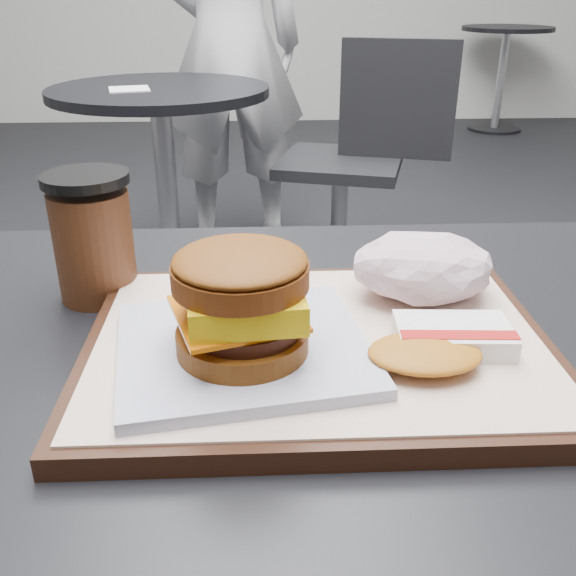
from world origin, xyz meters
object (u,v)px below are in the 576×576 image
(hash_brown, at_px, (441,343))
(neighbor_chair, at_px, (360,149))
(coffee_cup, at_px, (93,240))
(neighbor_table, at_px, (164,149))
(crumpled_wrapper, at_px, (423,267))
(serving_tray, at_px, (318,347))
(patron, at_px, (229,43))
(customer_table, at_px, (303,511))
(breakfast_sandwich, at_px, (242,313))

(hash_brown, bearing_deg, neighbor_chair, 83.08)
(coffee_cup, relative_size, neighbor_table, 0.17)
(crumpled_wrapper, relative_size, neighbor_table, 0.17)
(serving_tray, relative_size, crumpled_wrapper, 2.96)
(neighbor_table, height_order, patron, patron)
(customer_table, xyz_separation_m, hash_brown, (0.10, -0.05, 0.22))
(hash_brown, relative_size, crumpled_wrapper, 0.93)
(patron, bearing_deg, hash_brown, 87.64)
(breakfast_sandwich, relative_size, patron, 0.13)
(customer_table, distance_m, crumpled_wrapper, 0.26)
(hash_brown, xyz_separation_m, crumpled_wrapper, (0.01, 0.10, 0.02))
(serving_tray, bearing_deg, hash_brown, -19.96)
(breakfast_sandwich, distance_m, crumpled_wrapper, 0.19)
(customer_table, bearing_deg, breakfast_sandwich, -137.58)
(breakfast_sandwich, height_order, neighbor_table, breakfast_sandwich)
(neighbor_table, bearing_deg, hash_brown, -75.12)
(customer_table, distance_m, patron, 2.26)
(breakfast_sandwich, height_order, neighbor_chair, breakfast_sandwich)
(neighbor_chair, bearing_deg, breakfast_sandwich, -101.55)
(crumpled_wrapper, relative_size, coffee_cup, 1.03)
(breakfast_sandwich, xyz_separation_m, neighbor_table, (-0.30, 1.70, -0.28))
(customer_table, bearing_deg, neighbor_table, 101.98)
(customer_table, relative_size, patron, 0.48)
(customer_table, relative_size, neighbor_table, 1.07)
(neighbor_table, xyz_separation_m, patron, (0.20, 0.59, 0.28))
(hash_brown, xyz_separation_m, neighbor_chair, (0.22, 1.84, -0.29))
(hash_brown, bearing_deg, serving_tray, 160.04)
(coffee_cup, relative_size, patron, 0.08)
(hash_brown, relative_size, neighbor_chair, 0.14)
(hash_brown, distance_m, neighbor_table, 1.77)
(crumpled_wrapper, height_order, patron, patron)
(customer_table, height_order, coffee_cup, coffee_cup)
(patron, bearing_deg, breakfast_sandwich, 83.86)
(serving_tray, bearing_deg, neighbor_chair, 80.10)
(neighbor_chair, height_order, patron, patron)
(breakfast_sandwich, height_order, patron, patron)
(serving_tray, relative_size, breakfast_sandwich, 1.77)
(customer_table, xyz_separation_m, breakfast_sandwich, (-0.05, -0.05, 0.24))
(customer_table, xyz_separation_m, serving_tray, (0.01, -0.01, 0.20))
(customer_table, relative_size, coffee_cup, 6.44)
(serving_tray, bearing_deg, breakfast_sandwich, -152.44)
(serving_tray, xyz_separation_m, crumpled_wrapper, (0.10, 0.07, 0.04))
(customer_table, distance_m, neighbor_table, 1.69)
(neighbor_table, height_order, neighbor_chair, neighbor_chair)
(breakfast_sandwich, distance_m, neighbor_chair, 1.90)
(hash_brown, relative_size, neighbor_table, 0.16)
(breakfast_sandwich, relative_size, hash_brown, 1.80)
(neighbor_table, distance_m, neighbor_chair, 0.69)
(patron, bearing_deg, coffee_cup, 80.13)
(hash_brown, distance_m, coffee_cup, 0.34)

